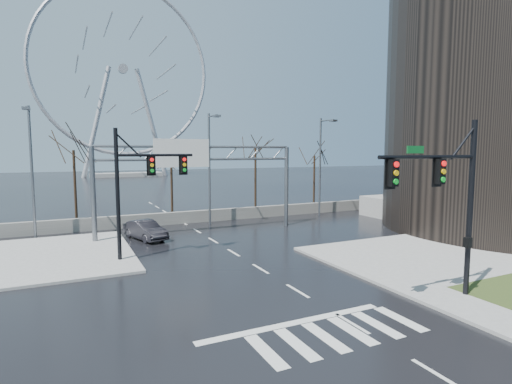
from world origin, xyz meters
TOP-DOWN VIEW (x-y plane):
  - ground at (0.00, 0.00)m, footprint 260.00×260.00m
  - sidewalk_right_ext at (10.00, 2.00)m, footprint 12.00×10.00m
  - sidewalk_far at (-11.00, 12.00)m, footprint 10.00×12.00m
  - tower_podium at (29.00, 8.00)m, footprint 22.00×18.00m
  - barrier_wall at (0.00, 20.00)m, footprint 52.00×0.50m
  - signal_mast_near at (5.14, -4.04)m, footprint 5.52×0.41m
  - signal_mast_far at (-5.87, 8.96)m, footprint 4.72×0.41m
  - sign_gantry at (-0.38, 14.96)m, footprint 16.36×0.40m
  - streetlight_left at (-12.00, 18.16)m, footprint 0.50×2.55m
  - streetlight_mid at (2.00, 18.16)m, footprint 0.50×2.55m
  - streetlight_right at (14.00, 18.16)m, footprint 0.50×2.55m
  - tree_left at (-9.00, 23.50)m, footprint 3.75×3.75m
  - tree_center at (0.00, 24.50)m, footprint 3.25×3.25m
  - tree_right at (9.00, 23.50)m, footprint 3.90×3.90m
  - tree_far_right at (17.00, 24.00)m, footprint 3.40×3.40m
  - ferris_wheel at (5.00, 95.00)m, footprint 45.00×6.00m
  - car at (-4.49, 14.61)m, footprint 2.85×4.63m

SIDE VIEW (x-z plane):
  - ground at x=0.00m, z-range 0.00..0.00m
  - sidewalk_right_ext at x=10.00m, z-range 0.00..0.15m
  - sidewalk_far at x=-11.00m, z-range 0.00..0.15m
  - barrier_wall at x=0.00m, z-range 0.00..1.10m
  - car at x=-4.49m, z-range 0.00..1.44m
  - tower_podium at x=29.00m, z-range 0.00..2.00m
  - signal_mast_far at x=-5.87m, z-range 0.83..8.83m
  - signal_mast_near at x=5.14m, z-range 0.87..8.87m
  - tree_center at x=0.00m, z-range 1.92..8.42m
  - sign_gantry at x=-0.38m, z-range 1.38..8.98m
  - tree_far_right at x=17.00m, z-range 2.01..8.81m
  - streetlight_left at x=-12.00m, z-range 0.89..10.89m
  - streetlight_mid at x=2.00m, z-range 0.89..10.89m
  - streetlight_right at x=14.00m, z-range 0.89..10.89m
  - tree_left at x=-9.00m, z-range 2.23..9.73m
  - tree_right at x=9.00m, z-range 2.32..10.12m
  - ferris_wheel at x=5.00m, z-range 0.68..51.59m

